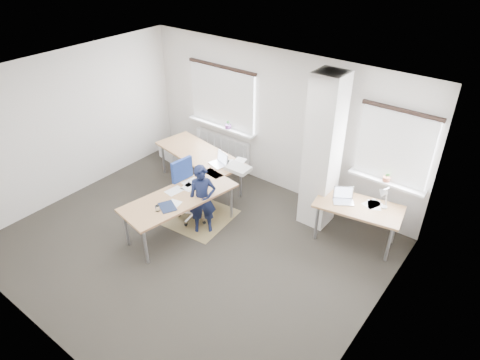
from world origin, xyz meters
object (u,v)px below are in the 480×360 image
Objects in this scene: task_chair at (192,203)px; person at (202,200)px; desk_main at (193,175)px; desk_side at (359,208)px.

person reaches higher than task_chair.
task_chair is at bearing 117.01° from person.
desk_main is at bearing 101.89° from person.
desk_side is 1.16× the size of person.
desk_side is at bearing 27.76° from desk_main.
person is (-2.24, -1.35, -0.04)m from desk_side.
task_chair is at bearing -165.80° from desk_side.
desk_side reaches higher than desk_main.
desk_main is 0.51m from task_chair.
task_chair is 0.56m from person.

